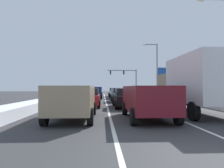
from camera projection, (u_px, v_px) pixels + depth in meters
name	position (u px, v px, depth m)	size (l,w,h in m)	color
ground_plane	(121.00, 101.00, 23.15)	(123.51, 123.51, 0.00)	#333335
lane_stripe_between_right_lane_and_center_lane	(130.00, 99.00, 27.98)	(0.14, 52.25, 0.01)	silver
lane_stripe_between_center_lane_and_left_lane	(105.00, 99.00, 27.81)	(0.14, 52.25, 0.01)	silver
snow_bank_right_shoulder	(168.00, 97.00, 28.24)	(1.95, 52.25, 0.53)	silver
snow_bank_left_shoulder	(66.00, 97.00, 27.56)	(1.58, 52.25, 0.59)	silver
box_truck_right_lane_nearest	(194.00, 82.00, 12.18)	(2.53, 7.20, 3.36)	#937F60
sedan_red_right_lane_second	(157.00, 96.00, 19.64)	(2.00, 4.50, 1.51)	maroon
sedan_green_right_lane_third	(146.00, 94.00, 25.36)	(2.00, 4.50, 1.51)	#1E5633
suv_navy_right_lane_fourth	(137.00, 91.00, 32.00)	(2.16, 4.90, 1.67)	navy
suv_charcoal_right_lane_fifth	(131.00, 90.00, 38.43)	(2.16, 4.90, 1.67)	#38383D
suv_maroon_center_lane_nearest	(147.00, 99.00, 10.21)	(2.16, 4.90, 1.67)	maroon
sedan_black_center_lane_second	(126.00, 98.00, 16.15)	(2.00, 4.50, 1.51)	black
sedan_gray_center_lane_third	(120.00, 95.00, 22.48)	(2.00, 4.50, 1.51)	slate
sedan_white_center_lane_fourth	(117.00, 93.00, 28.75)	(2.00, 4.50, 1.51)	silver
sedan_silver_center_lane_fifth	(114.00, 92.00, 34.53)	(2.00, 4.50, 1.51)	#B7BABF
suv_tan_left_lane_nearest	(73.00, 99.00, 10.16)	(2.16, 4.90, 1.67)	#937F60
sedan_red_left_lane_second	(88.00, 97.00, 16.71)	(2.00, 4.50, 1.51)	maroon
sedan_green_left_lane_third	(88.00, 95.00, 22.31)	(2.00, 4.50, 1.51)	#1E5633
suv_navy_left_lane_fourth	(95.00, 91.00, 28.83)	(2.16, 4.90, 1.67)	navy
suv_charcoal_left_lane_fifth	(96.00, 91.00, 35.02)	(2.16, 4.90, 1.67)	#38383D
traffic_light_gantry	(127.00, 76.00, 51.89)	(7.54, 0.47, 6.20)	slate
street_lamp_right_near	(224.00, 42.00, 16.50)	(2.66, 0.36, 8.98)	gray
street_lamp_right_mid	(155.00, 65.00, 35.45)	(2.66, 0.36, 9.27)	gray
roadside_sign_right	(165.00, 75.00, 38.94)	(3.20, 0.16, 5.50)	#59595B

